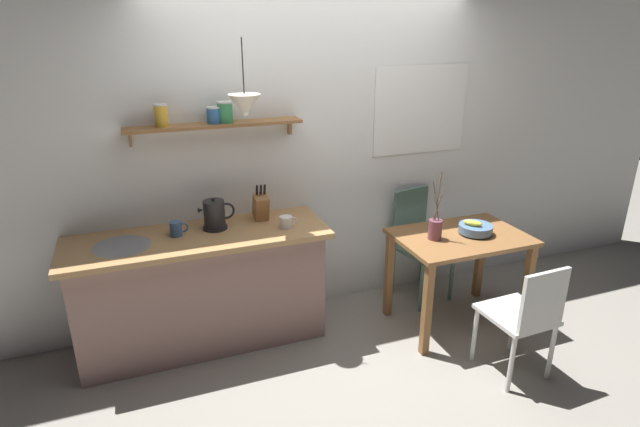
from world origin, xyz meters
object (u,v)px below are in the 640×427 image
object	(u,v)px
dining_chair_far	(418,238)
dining_chair_near	(525,314)
pendant_lamp	(245,105)
twig_vase	(435,228)
electric_kettle	(215,215)
coffee_mug_by_sink	(176,229)
coffee_mug_spare	(286,222)
fruit_bowl	(475,228)
dining_table	(459,251)
knife_block	(261,206)

from	to	relation	value
dining_chair_far	dining_chair_near	bearing A→B (deg)	-86.82
dining_chair_far	pendant_lamp	bearing A→B (deg)	-174.48
twig_vase	electric_kettle	xyz separation A→B (m)	(-1.55, 0.47, 0.15)
coffee_mug_by_sink	coffee_mug_spare	size ratio (longest dim) A/B	0.99
electric_kettle	pendant_lamp	distance (m)	0.82
fruit_bowl	pendant_lamp	distance (m)	1.96
dining_chair_far	electric_kettle	xyz separation A→B (m)	(-1.73, -0.05, 0.47)
coffee_mug_by_sink	twig_vase	bearing A→B (deg)	-13.34
twig_vase	coffee_mug_by_sink	xyz separation A→B (m)	(-1.83, 0.43, 0.10)
coffee_mug_by_sink	pendant_lamp	distance (m)	0.98
electric_kettle	dining_chair_far	bearing A→B (deg)	1.62
dining_table	coffee_mug_spare	world-z (taller)	coffee_mug_spare
dining_table	electric_kettle	size ratio (longest dim) A/B	3.77
coffee_mug_spare	dining_chair_far	bearing A→B (deg)	9.72
dining_table	electric_kettle	xyz separation A→B (m)	(-1.78, 0.48, 0.36)
dining_table	knife_block	world-z (taller)	knife_block
coffee_mug_spare	pendant_lamp	bearing A→B (deg)	164.17
knife_block	coffee_mug_by_sink	bearing A→B (deg)	-172.48
dining_table	fruit_bowl	world-z (taller)	fruit_bowl
dining_chair_near	coffee_mug_spare	world-z (taller)	coffee_mug_spare
coffee_mug_by_sink	fruit_bowl	bearing A→B (deg)	-11.89
electric_kettle	coffee_mug_by_sink	world-z (taller)	electric_kettle
fruit_bowl	twig_vase	distance (m)	0.35
twig_vase	coffee_mug_spare	size ratio (longest dim) A/B	4.04
electric_kettle	knife_block	world-z (taller)	knife_block
dining_table	dining_chair_far	bearing A→B (deg)	95.19
coffee_mug_by_sink	coffee_mug_spare	bearing A→B (deg)	-9.55
twig_vase	pendant_lamp	world-z (taller)	pendant_lamp
dining_chair_near	coffee_mug_by_sink	world-z (taller)	coffee_mug_by_sink
electric_kettle	coffee_mug_spare	size ratio (longest dim) A/B	2.02
coffee_mug_spare	twig_vase	bearing A→B (deg)	-15.97
twig_vase	coffee_mug_by_sink	world-z (taller)	twig_vase
dining_chair_near	coffee_mug_spare	bearing A→B (deg)	141.53
dining_chair_far	electric_kettle	world-z (taller)	electric_kettle
dining_chair_far	twig_vase	bearing A→B (deg)	-109.35
pendant_lamp	twig_vase	bearing A→B (deg)	-15.95
pendant_lamp	coffee_mug_by_sink	bearing A→B (deg)	173.53
fruit_bowl	twig_vase	xyz separation A→B (m)	(-0.34, 0.02, 0.04)
fruit_bowl	coffee_mug_by_sink	xyz separation A→B (m)	(-2.17, 0.46, 0.13)
dining_table	knife_block	bearing A→B (deg)	159.83
fruit_bowl	electric_kettle	bearing A→B (deg)	165.37
dining_chair_far	coffee_mug_spare	bearing A→B (deg)	-170.28
dining_table	coffee_mug_by_sink	xyz separation A→B (m)	(-2.06, 0.44, 0.31)
dining_table	fruit_bowl	distance (m)	0.21
fruit_bowl	dining_chair_far	bearing A→B (deg)	106.62
dining_table	dining_chair_far	distance (m)	0.54
dining_chair_far	coffee_mug_spare	xyz separation A→B (m)	(-1.25, -0.21, 0.40)
dining_chair_far	knife_block	bearing A→B (deg)	-179.88
dining_chair_far	knife_block	size ratio (longest dim) A/B	3.34
twig_vase	knife_block	distance (m)	1.31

